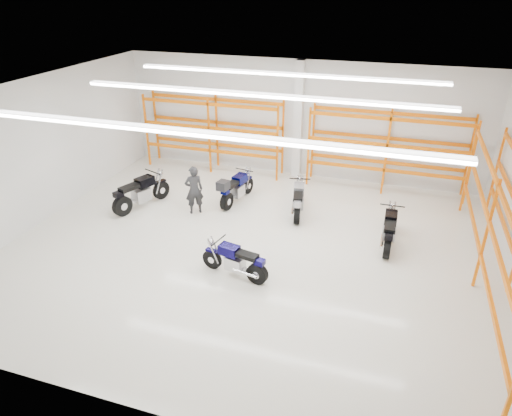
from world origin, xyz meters
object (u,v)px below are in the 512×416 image
(motorcycle_back_b, at_px, (235,189))
(motorcycle_back_d, at_px, (389,231))
(motorcycle_main, at_px, (237,262))
(structural_column, at_px, (298,121))
(motorcycle_back_a, at_px, (139,193))
(standing_man, at_px, (194,190))
(motorcycle_back_c, at_px, (298,201))

(motorcycle_back_b, height_order, motorcycle_back_d, motorcycle_back_b)
(motorcycle_main, relative_size, motorcycle_back_b, 0.89)
(motorcycle_back_b, bearing_deg, motorcycle_back_d, -13.87)
(motorcycle_main, bearing_deg, structural_column, 90.98)
(structural_column, bearing_deg, motorcycle_back_a, -134.80)
(motorcycle_main, xyz_separation_m, motorcycle_back_d, (3.71, 2.84, 0.04))
(standing_man, xyz_separation_m, structural_column, (2.50, 4.23, 1.41))
(motorcycle_back_a, xyz_separation_m, structural_column, (4.45, 4.49, 1.71))
(standing_man, distance_m, structural_column, 5.11)
(motorcycle_back_a, xyz_separation_m, motorcycle_back_c, (5.29, 1.21, -0.05))
(motorcycle_back_a, height_order, motorcycle_back_c, motorcycle_back_a)
(motorcycle_back_a, bearing_deg, motorcycle_back_c, 12.88)
(motorcycle_back_b, bearing_deg, standing_man, -133.78)
(motorcycle_main, bearing_deg, motorcycle_back_d, 37.39)
(motorcycle_main, xyz_separation_m, structural_column, (-0.12, 7.30, 1.79))
(motorcycle_back_d, bearing_deg, motorcycle_back_c, 158.45)
(motorcycle_main, relative_size, standing_man, 1.18)
(motorcycle_back_c, relative_size, standing_man, 1.28)
(motorcycle_back_b, relative_size, structural_column, 0.49)
(motorcycle_main, xyz_separation_m, motorcycle_back_a, (-4.58, 2.81, 0.08))
(structural_column, bearing_deg, motorcycle_back_d, -49.29)
(motorcycle_back_c, distance_m, motorcycle_back_d, 3.22)
(motorcycle_main, height_order, standing_man, standing_man)
(motorcycle_main, bearing_deg, motorcycle_back_c, 79.93)
(motorcycle_back_a, distance_m, standing_man, 2.00)
(motorcycle_back_c, distance_m, structural_column, 3.81)
(motorcycle_back_a, distance_m, motorcycle_back_c, 5.43)
(motorcycle_back_b, height_order, structural_column, structural_column)
(motorcycle_back_c, bearing_deg, standing_man, -163.97)
(motorcycle_back_c, height_order, motorcycle_back_d, motorcycle_back_d)
(motorcycle_back_a, bearing_deg, motorcycle_back_b, 24.01)
(motorcycle_back_d, distance_m, structural_column, 6.14)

